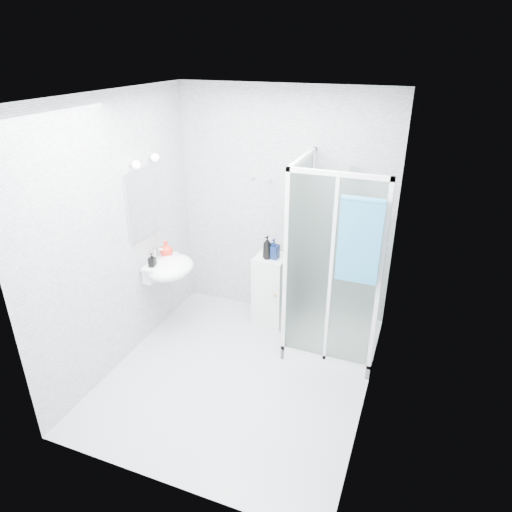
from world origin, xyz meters
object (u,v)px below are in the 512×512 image
at_px(wall_basin, 168,267).
at_px(shampoo_bottle_b, 274,249).
at_px(storage_cabinet, 271,290).
at_px(shampoo_bottle_a, 267,247).
at_px(hand_towel, 360,239).
at_px(soap_dispenser_orange, 166,249).
at_px(soap_dispenser_black, 152,260).
at_px(shower_enclosure, 327,311).

height_order(wall_basin, shampoo_bottle_b, shampoo_bottle_b).
bearing_deg(wall_basin, storage_cabinet, 31.65).
xyz_separation_m(wall_basin, shampoo_bottle_b, (0.98, 0.56, 0.15)).
distance_m(shampoo_bottle_a, shampoo_bottle_b, 0.07).
bearing_deg(shampoo_bottle_b, hand_towel, -33.40).
relative_size(wall_basin, soap_dispenser_orange, 3.10).
bearing_deg(wall_basin, shampoo_bottle_a, 29.90).
bearing_deg(shampoo_bottle_b, shampoo_bottle_a, -153.61).
bearing_deg(wall_basin, soap_dispenser_black, -119.08).
bearing_deg(shampoo_bottle_a, hand_towel, -30.46).
distance_m(shower_enclosure, soap_dispenser_black, 1.87).
height_order(storage_cabinet, hand_towel, hand_towel).
xyz_separation_m(shower_enclosure, hand_towel, (0.31, -0.40, 1.01)).
bearing_deg(soap_dispenser_black, shower_enclosure, 15.10).
xyz_separation_m(hand_towel, soap_dispenser_black, (-2.05, -0.07, -0.52)).
distance_m(shower_enclosure, hand_towel, 1.13).
xyz_separation_m(shampoo_bottle_a, soap_dispenser_black, (-1.01, -0.68, -0.02)).
bearing_deg(shampoo_bottle_a, soap_dispenser_orange, -157.42).
xyz_separation_m(storage_cabinet, soap_dispenser_black, (-1.04, -0.74, 0.52)).
relative_size(storage_cabinet, hand_towel, 1.07).
height_order(storage_cabinet, shampoo_bottle_b, shampoo_bottle_b).
relative_size(storage_cabinet, soap_dispenser_orange, 4.58).
relative_size(wall_basin, shampoo_bottle_b, 2.45).
xyz_separation_m(storage_cabinet, shampoo_bottle_b, (0.03, -0.02, 0.53)).
distance_m(shampoo_bottle_a, soap_dispenser_black, 1.22).
bearing_deg(soap_dispenser_orange, soap_dispenser_black, -91.34).
bearing_deg(soap_dispenser_black, shampoo_bottle_a, 34.17).
relative_size(wall_basin, shampoo_bottle_a, 2.16).
bearing_deg(soap_dispenser_orange, shampoo_bottle_b, 22.82).
height_order(storage_cabinet, shampoo_bottle_a, shampoo_bottle_a).
distance_m(shower_enclosure, shampoo_bottle_a, 0.92).
bearing_deg(shower_enclosure, storage_cabinet, 159.03).
xyz_separation_m(soap_dispenser_orange, soap_dispenser_black, (-0.01, -0.27, -0.02)).
xyz_separation_m(shower_enclosure, soap_dispenser_black, (-1.74, -0.47, 0.49)).
bearing_deg(soap_dispenser_orange, storage_cabinet, 24.64).
relative_size(wall_basin, soap_dispenser_black, 3.78).
relative_size(shower_enclosure, hand_towel, 2.59).
height_order(hand_towel, shampoo_bottle_a, hand_towel).
height_order(shampoo_bottle_a, shampoo_bottle_b, shampoo_bottle_a).
bearing_deg(storage_cabinet, shampoo_bottle_b, -32.60).
height_order(shower_enclosure, soap_dispenser_black, shower_enclosure).
distance_m(shower_enclosure, wall_basin, 1.72).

